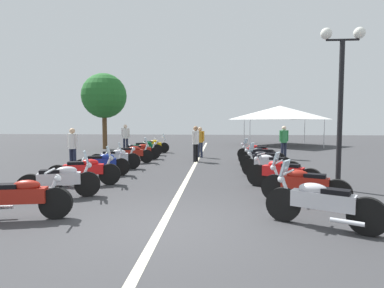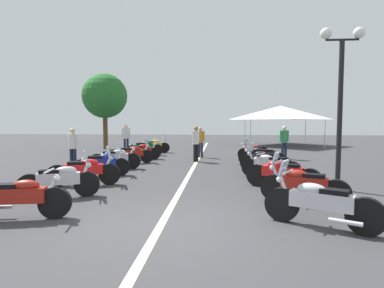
{
  "view_description": "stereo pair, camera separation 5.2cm",
  "coord_description": "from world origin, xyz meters",
  "px_view_note": "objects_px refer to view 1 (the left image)",
  "views": [
    {
      "loc": [
        -5.86,
        -1.06,
        2.0
      ],
      "look_at": [
        7.08,
        0.0,
        1.05
      ],
      "focal_mm": 30.1,
      "sensor_mm": 36.0,
      "label": 1
    },
    {
      "loc": [
        -5.86,
        -1.11,
        2.0
      ],
      "look_at": [
        7.08,
        0.0,
        1.05
      ],
      "focal_mm": 30.1,
      "sensor_mm": 36.0,
      "label": 2
    }
  ],
  "objects_px": {
    "motorcycle_left_row_0": "(19,198)",
    "bystander_3": "(284,140)",
    "motorcycle_right_row_6": "(256,152)",
    "motorcycle_right_row_3": "(270,165)",
    "bystander_2": "(73,145)",
    "bystander_0": "(126,136)",
    "motorcycle_left_row_4": "(115,158)",
    "motorcycle_left_row_5": "(131,154)",
    "street_lamp_twin_globe": "(341,79)",
    "bystander_1": "(200,140)",
    "motorcycle_left_row_1": "(61,180)",
    "motorcycle_right_row_5": "(261,155)",
    "motorcycle_left_row_6": "(141,151)",
    "motorcycle_right_row_0": "(321,202)",
    "motorcycle_right_row_1": "(303,184)",
    "event_tent": "(280,113)",
    "motorcycle_left_row_8": "(152,145)",
    "motorcycle_right_row_4": "(265,160)",
    "motorcycle_right_row_2": "(282,173)",
    "motorcycle_left_row_3": "(103,163)",
    "motorcycle_left_row_7": "(145,148)",
    "motorcycle_left_row_2": "(85,170)",
    "roadside_tree_0": "(104,96)"
  },
  "relations": [
    {
      "from": "motorcycle_left_row_5",
      "to": "street_lamp_twin_globe",
      "type": "xyz_separation_m",
      "value": [
        -5.15,
        -7.51,
        2.71
      ]
    },
    {
      "from": "motorcycle_left_row_0",
      "to": "bystander_3",
      "type": "xyz_separation_m",
      "value": [
        11.0,
        -7.38,
        0.56
      ]
    },
    {
      "from": "street_lamp_twin_globe",
      "to": "motorcycle_left_row_5",
      "type": "bearing_deg",
      "value": 55.57
    },
    {
      "from": "motorcycle_left_row_8",
      "to": "motorcycle_right_row_0",
      "type": "distance_m",
      "value": 14.84
    },
    {
      "from": "motorcycle_left_row_4",
      "to": "motorcycle_right_row_4",
      "type": "height_order",
      "value": "motorcycle_left_row_4"
    },
    {
      "from": "motorcycle_left_row_3",
      "to": "motorcycle_left_row_7",
      "type": "bearing_deg",
      "value": 73.98
    },
    {
      "from": "motorcycle_right_row_2",
      "to": "motorcycle_left_row_2",
      "type": "bearing_deg",
      "value": 27.82
    },
    {
      "from": "motorcycle_left_row_0",
      "to": "motorcycle_right_row_1",
      "type": "distance_m",
      "value": 6.27
    },
    {
      "from": "motorcycle_right_row_2",
      "to": "street_lamp_twin_globe",
      "type": "height_order",
      "value": "street_lamp_twin_globe"
    },
    {
      "from": "motorcycle_left_row_6",
      "to": "bystander_3",
      "type": "bearing_deg",
      "value": -12.68
    },
    {
      "from": "event_tent",
      "to": "bystander_1",
      "type": "bearing_deg",
      "value": 146.82
    },
    {
      "from": "event_tent",
      "to": "motorcycle_right_row_6",
      "type": "bearing_deg",
      "value": 163.43
    },
    {
      "from": "motorcycle_left_row_1",
      "to": "event_tent",
      "type": "height_order",
      "value": "event_tent"
    },
    {
      "from": "street_lamp_twin_globe",
      "to": "event_tent",
      "type": "distance_m",
      "value": 17.07
    },
    {
      "from": "motorcycle_left_row_5",
      "to": "motorcycle_right_row_5",
      "type": "distance_m",
      "value": 5.95
    },
    {
      "from": "motorcycle_right_row_5",
      "to": "event_tent",
      "type": "xyz_separation_m",
      "value": [
        12.05,
        -3.06,
        2.19
      ]
    },
    {
      "from": "motorcycle_left_row_2",
      "to": "motorcycle_left_row_8",
      "type": "bearing_deg",
      "value": 75.35
    },
    {
      "from": "motorcycle_left_row_8",
      "to": "bystander_1",
      "type": "distance_m",
      "value": 3.84
    },
    {
      "from": "event_tent",
      "to": "motorcycle_right_row_5",
      "type": "bearing_deg",
      "value": 165.74
    },
    {
      "from": "motorcycle_left_row_7",
      "to": "bystander_0",
      "type": "distance_m",
      "value": 2.74
    },
    {
      "from": "motorcycle_right_row_2",
      "to": "bystander_0",
      "type": "relative_size",
      "value": 1.15
    },
    {
      "from": "motorcycle_left_row_1",
      "to": "street_lamp_twin_globe",
      "type": "relative_size",
      "value": 0.43
    },
    {
      "from": "motorcycle_left_row_6",
      "to": "motorcycle_left_row_7",
      "type": "bearing_deg",
      "value": 77.22
    },
    {
      "from": "motorcycle_left_row_2",
      "to": "motorcycle_right_row_4",
      "type": "relative_size",
      "value": 1.1
    },
    {
      "from": "motorcycle_left_row_1",
      "to": "motorcycle_right_row_5",
      "type": "xyz_separation_m",
      "value": [
        6.58,
        -5.95,
        -0.01
      ]
    },
    {
      "from": "roadside_tree_0",
      "to": "motorcycle_left_row_8",
      "type": "bearing_deg",
      "value": -122.6
    },
    {
      "from": "motorcycle_left_row_3",
      "to": "motorcycle_left_row_8",
      "type": "relative_size",
      "value": 0.92
    },
    {
      "from": "motorcycle_left_row_5",
      "to": "bystander_2",
      "type": "bearing_deg",
      "value": -158.86
    },
    {
      "from": "motorcycle_left_row_3",
      "to": "bystander_3",
      "type": "relative_size",
      "value": 1.13
    },
    {
      "from": "motorcycle_left_row_0",
      "to": "motorcycle_right_row_6",
      "type": "bearing_deg",
      "value": 47.47
    },
    {
      "from": "motorcycle_left_row_1",
      "to": "bystander_0",
      "type": "xyz_separation_m",
      "value": [
        12.15,
        1.85,
        0.57
      ]
    },
    {
      "from": "motorcycle_left_row_0",
      "to": "motorcycle_right_row_6",
      "type": "xyz_separation_m",
      "value": [
        10.17,
        -5.86,
        -0.02
      ]
    },
    {
      "from": "motorcycle_left_row_8",
      "to": "motorcycle_right_row_5",
      "type": "relative_size",
      "value": 1.04
    },
    {
      "from": "motorcycle_right_row_3",
      "to": "bystander_2",
      "type": "xyz_separation_m",
      "value": [
        1.57,
        7.81,
        0.52
      ]
    },
    {
      "from": "motorcycle_left_row_0",
      "to": "bystander_2",
      "type": "bearing_deg",
      "value": 94.2
    },
    {
      "from": "motorcycle_left_row_1",
      "to": "motorcycle_right_row_1",
      "type": "relative_size",
      "value": 0.99
    },
    {
      "from": "motorcycle_right_row_3",
      "to": "bystander_2",
      "type": "relative_size",
      "value": 1.15
    },
    {
      "from": "motorcycle_right_row_0",
      "to": "motorcycle_right_row_1",
      "type": "relative_size",
      "value": 0.99
    },
    {
      "from": "bystander_1",
      "to": "motorcycle_right_row_1",
      "type": "bearing_deg",
      "value": 45.0
    },
    {
      "from": "bystander_0",
      "to": "motorcycle_left_row_4",
      "type": "bearing_deg",
      "value": -9.11
    },
    {
      "from": "motorcycle_left_row_0",
      "to": "motorcycle_right_row_3",
      "type": "xyz_separation_m",
      "value": [
        5.24,
        -5.77,
        0.01
      ]
    },
    {
      "from": "bystander_1",
      "to": "motorcycle_right_row_6",
      "type": "bearing_deg",
      "value": 94.58
    },
    {
      "from": "motorcycle_left_row_1",
      "to": "motorcycle_left_row_7",
      "type": "relative_size",
      "value": 0.96
    },
    {
      "from": "motorcycle_left_row_5",
      "to": "street_lamp_twin_globe",
      "type": "relative_size",
      "value": 0.44
    },
    {
      "from": "motorcycle_left_row_0",
      "to": "bystander_3",
      "type": "bearing_deg",
      "value": 43.59
    },
    {
      "from": "motorcycle_left_row_8",
      "to": "event_tent",
      "type": "distance_m",
      "value": 11.57
    },
    {
      "from": "motorcycle_right_row_0",
      "to": "motorcycle_right_row_2",
      "type": "height_order",
      "value": "motorcycle_right_row_0"
    },
    {
      "from": "motorcycle_left_row_0",
      "to": "motorcycle_left_row_3",
      "type": "relative_size",
      "value": 1.07
    },
    {
      "from": "motorcycle_left_row_0",
      "to": "motorcycle_right_row_6",
      "type": "distance_m",
      "value": 11.74
    },
    {
      "from": "motorcycle_left_row_4",
      "to": "bystander_2",
      "type": "height_order",
      "value": "bystander_2"
    }
  ]
}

